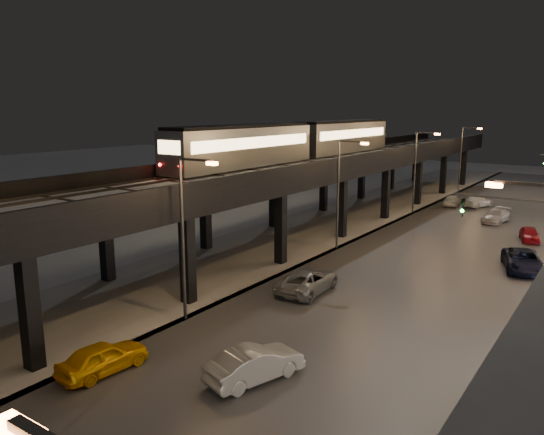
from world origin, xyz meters
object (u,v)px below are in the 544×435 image
Objects in this scene: car_mid_dark at (478,202)px; car_onc_red at (529,235)px; car_near_white at (255,365)px; car_onc_white at (496,216)px; car_taxi at (103,359)px; car_far_white at (452,200)px; car_mid_silver at (308,281)px; subway_train at (300,140)px; car_onc_dark at (523,262)px.

car_mid_dark is 16.37m from car_onc_red.
car_onc_white is at bearing -74.22° from car_near_white.
car_far_white is (0.96, 49.68, 0.01)m from car_taxi.
car_mid_silver is 36.65m from car_mid_dark.
car_onc_white reaches higher than car_onc_red.
car_far_white is (-4.96, 46.45, -0.04)m from car_near_white.
car_taxi is 43.47m from car_onc_white.
subway_train reaches higher than car_near_white.
car_near_white is 0.98× the size of car_onc_white.
car_mid_dark is (1.58, 36.62, -0.09)m from car_mid_silver.
car_taxi is at bearing -123.33° from car_onc_red.
car_far_white reaches higher than car_onc_white.
car_onc_white is (7.36, 42.84, -0.03)m from car_taxi.
car_taxi is 0.77× the size of car_mid_silver.
car_mid_dark reaches higher than car_onc_red.
subway_train is 21.96m from car_mid_silver.
car_taxi is at bearing 105.65° from car_mid_dark.
car_mid_silver is 24.12m from car_onc_red.
car_near_white is 33.54m from car_onc_red.
car_onc_red is (-1.10, 9.77, -0.13)m from car_onc_dark.
car_far_white is at bearing 139.27° from car_onc_white.
car_mid_silver is at bearing -94.18° from car_onc_white.
car_mid_silver reaches higher than car_onc_white.
car_onc_dark reaches higher than car_mid_silver.
car_onc_white is at bearing 125.55° from car_far_white.
subway_train reaches higher than car_onc_dark.
car_taxi is 14.24m from car_mid_silver.
car_mid_silver is 35.61m from car_far_white.
car_near_white is (5.92, 3.23, 0.04)m from car_taxi.
car_onc_red is at bearing -51.60° from car_onc_white.
car_near_white is 0.84× the size of car_onc_dark.
car_taxi is 0.76× the size of car_onc_dark.
car_far_white is 25.89m from car_onc_dark.
car_onc_white is at bearing 90.08° from car_onc_dark.
subway_train reaches higher than car_mid_dark.
car_taxi is 0.91× the size of car_near_white.
car_onc_dark reaches higher than car_onc_white.
car_onc_white is at bearing -103.68° from car_mid_silver.
subway_train is 8.85× the size of car_taxi.
car_taxi is at bearing 81.33° from car_far_white.
car_taxi is at bearing 78.15° from car_mid_silver.
subway_train is 8.08× the size of car_near_white.
car_onc_dark is at bearing 130.01° from car_mid_dark.
subway_train is 8.78× the size of car_far_white.
car_near_white is 47.53m from car_mid_dark.
car_mid_silver is 1.28× the size of car_far_white.
car_taxi is 29.37m from car_onc_dark.
car_mid_silver is 1.20× the size of car_mid_dark.
subway_train is 23.45m from car_onc_dark.
car_far_white is (-1.15, 35.59, -0.03)m from car_mid_silver.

